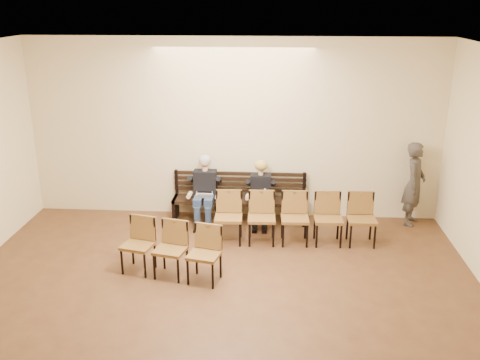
% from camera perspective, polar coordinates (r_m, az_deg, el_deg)
% --- Properties ---
extents(room_walls, '(8.02, 10.01, 3.51)m').
position_cam_1_polar(room_walls, '(6.10, -3.86, 3.41)').
color(room_walls, beige).
rests_on(room_walls, ground).
extents(bench, '(2.60, 0.90, 0.45)m').
position_cam_1_polar(bench, '(10.48, -0.09, -3.18)').
color(bench, black).
rests_on(bench, ground).
extents(seated_man, '(0.54, 0.75, 1.30)m').
position_cam_1_polar(seated_man, '(10.28, -3.79, -1.14)').
color(seated_man, black).
rests_on(seated_man, ground).
extents(seated_woman, '(0.48, 0.67, 1.13)m').
position_cam_1_polar(seated_woman, '(10.23, 2.19, -1.74)').
color(seated_woman, black).
rests_on(seated_woman, ground).
extents(laptop, '(0.36, 0.30, 0.23)m').
position_cam_1_polar(laptop, '(10.18, -3.88, -1.86)').
color(laptop, silver).
rests_on(laptop, bench).
extents(water_bottle, '(0.07, 0.07, 0.22)m').
position_cam_1_polar(water_bottle, '(10.02, 2.66, -2.19)').
color(water_bottle, silver).
rests_on(water_bottle, bench).
extents(bag, '(0.45, 0.38, 0.28)m').
position_cam_1_polar(bag, '(10.63, -1.48, -3.37)').
color(bag, black).
rests_on(bag, ground).
extents(passerby, '(0.68, 0.80, 1.86)m').
position_cam_1_polar(passerby, '(10.65, 18.16, 0.23)').
color(passerby, '#3C3731').
rests_on(passerby, ground).
extents(chair_row_front, '(2.85, 0.60, 0.92)m').
position_cam_1_polar(chair_row_front, '(9.50, 5.87, -4.15)').
color(chair_row_front, brown).
rests_on(chair_row_front, ground).
extents(chair_row_back, '(1.65, 0.83, 0.88)m').
position_cam_1_polar(chair_row_back, '(8.44, -7.44, -7.45)').
color(chair_row_back, brown).
rests_on(chair_row_back, ground).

